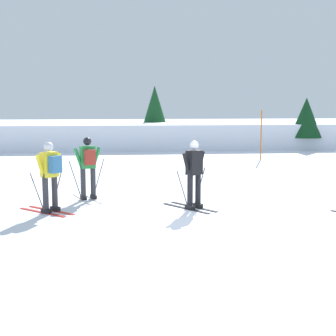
{
  "coord_description": "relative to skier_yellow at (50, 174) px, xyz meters",
  "views": [
    {
      "loc": [
        -1.81,
        -10.5,
        2.67
      ],
      "look_at": [
        -0.53,
        2.48,
        0.9
      ],
      "focal_mm": 52.74,
      "sensor_mm": 36.0,
      "label": 1
    }
  ],
  "objects": [
    {
      "name": "conifer_far_left",
      "position": [
        12.03,
        14.78,
        0.81
      ],
      "size": [
        1.77,
        1.77,
        2.88
      ],
      "color": "#513823",
      "rests_on": "ground"
    },
    {
      "name": "skier_green",
      "position": [
        0.81,
        1.49,
        0.0
      ],
      "size": [
        0.95,
        1.63,
        1.71
      ],
      "color": "silver",
      "rests_on": "ground"
    },
    {
      "name": "conifer_far_centre",
      "position": [
        3.85,
        18.61,
        1.12
      ],
      "size": [
        1.89,
        1.89,
        3.63
      ],
      "color": "#513823",
      "rests_on": "ground"
    },
    {
      "name": "trail_marker_pole",
      "position": [
        8.07,
        9.98,
        0.19
      ],
      "size": [
        0.05,
        0.05,
        2.29
      ],
      "primitive_type": "cylinder",
      "color": "#C65614",
      "rests_on": "ground"
    },
    {
      "name": "ground_plane",
      "position": [
        3.47,
        -1.37,
        -0.95
      ],
      "size": [
        120.0,
        120.0,
        0.0
      ],
      "primitive_type": "plane",
      "color": "silver"
    },
    {
      "name": "far_snow_ridge",
      "position": [
        3.47,
        18.98,
        -0.25
      ],
      "size": [
        80.0,
        9.24,
        1.4
      ],
      "primitive_type": "cube",
      "color": "silver",
      "rests_on": "ground"
    },
    {
      "name": "skier_yellow",
      "position": [
        0.0,
        0.0,
        0.0
      ],
      "size": [
        1.44,
        1.35,
        1.71
      ],
      "color": "red",
      "rests_on": "ground"
    },
    {
      "name": "skier_black",
      "position": [
        3.49,
        0.08,
        -0.04
      ],
      "size": [
        1.25,
        1.51,
        1.71
      ],
      "color": "black",
      "rests_on": "ground"
    }
  ]
}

